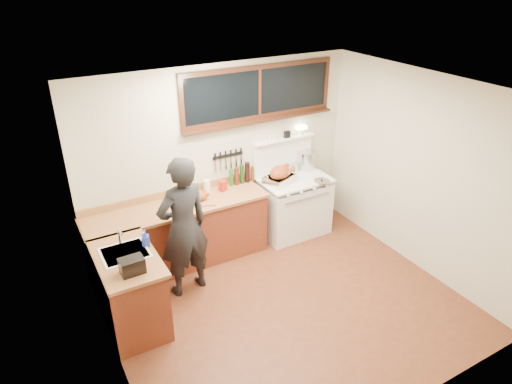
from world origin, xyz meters
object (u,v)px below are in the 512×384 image
roast_turkey (280,175)px  man (183,228)px  vintage_stove (292,204)px  cutting_board (199,198)px

roast_turkey → man: bearing=-162.7°
vintage_stove → roast_turkey: (-0.25, -0.01, 0.54)m
vintage_stove → cutting_board: vintage_stove is taller
roast_turkey → cutting_board: bearing=179.0°
vintage_stove → cutting_board: 1.58m
cutting_board → roast_turkey: roast_turkey is taller
cutting_board → man: bearing=-128.3°
vintage_stove → cutting_board: bearing=179.7°
vintage_stove → cutting_board: size_ratio=2.93×
vintage_stove → man: bearing=-164.5°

